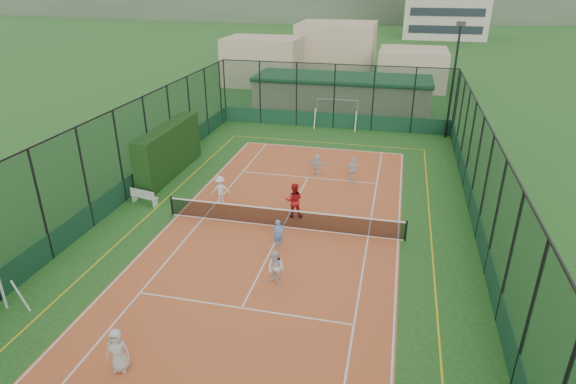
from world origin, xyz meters
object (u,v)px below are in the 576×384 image
Objects in this scene: white_bench at (144,196)px; child_near_left at (118,350)px; child_far_right at (353,170)px; child_far_back at (317,164)px; child_near_mid at (278,234)px; clubhouse at (342,94)px; child_far_left at (220,190)px; coach at (294,200)px; floodlight_ne at (453,82)px; child_near_right at (276,268)px; futsal_goal_far at (337,113)px.

child_near_left reaches higher than white_bench.
child_far_right is 1.17× the size of child_far_back.
child_near_mid reaches higher than white_bench.
child_near_mid is (0.24, -23.83, -0.90)m from clubhouse.
child_far_left reaches higher than child_near_mid.
white_bench is at bearing 136.40° from child_near_mid.
floodlight_ne is at bearing -128.87° from coach.
child_far_right is at bearing -80.24° from clubhouse.
white_bench is 1.23× the size of child_far_back.
floodlight_ne is at bearing 55.80° from white_bench.
white_bench is at bearing 47.87° from child_far_back.
floodlight_ne is at bearing -152.48° from child_far_left.
child_far_back is at bearing 63.86° from child_near_mid.
floodlight_ne is 5.56× the size of child_near_right.
futsal_goal_far reaches higher than child_near_mid.
futsal_goal_far is 22.13m from child_near_right.
floodlight_ne is 5.51× the size of child_far_right.
clubhouse reaches higher than child_near_left.
child_near_left is at bearing -112.98° from floodlight_ne.
clubhouse is at bearing -123.08° from child_far_left.
child_far_left is 1.19× the size of child_far_back.
white_bench is 8.49m from child_near_mid.
coach is at bearing 99.58° from child_far_back.
coach reaches higher than white_bench.
white_bench is 1.04× the size of child_far_left.
child_far_back is (3.15, 17.17, -0.11)m from child_near_left.
child_near_right is 0.99× the size of child_far_right.
child_near_mid is (8.04, -2.71, 0.22)m from white_bench.
clubhouse reaches higher than child_near_right.
white_bench is at bearing -110.27° from clubhouse.
child_far_right is at bearing -168.00° from child_far_left.
child_near_right is at bearing -88.17° from clubhouse.
child_near_right is (8.65, -5.54, 0.31)m from white_bench.
child_far_left is at bearing -130.28° from floodlight_ne.
child_far_left is at bearing -103.59° from futsal_goal_far.
clubhouse is 32.23m from child_near_left.
clubhouse is 26.68m from child_near_right.
child_far_left reaches higher than child_near_right.
child_far_left is at bearing 112.88° from child_near_mid.
child_near_mid is (0.04, -19.29, -0.41)m from futsal_goal_far.
floodlight_ne is 29.20m from child_near_left.
clubhouse is at bearing 113.20° from child_near_right.
child_near_left is at bearing 73.24° from child_far_left.
clubhouse is at bearing 81.75° from white_bench.
child_far_left is at bearing 26.36° from white_bench.
child_far_back is 0.71× the size of coach.
futsal_goal_far is 2.23× the size of child_far_right.
child_near_right is (3.57, 5.45, -0.01)m from child_near_left.
child_far_right is (2.69, -15.65, -0.82)m from clubhouse.
child_near_left is 0.83× the size of coach.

